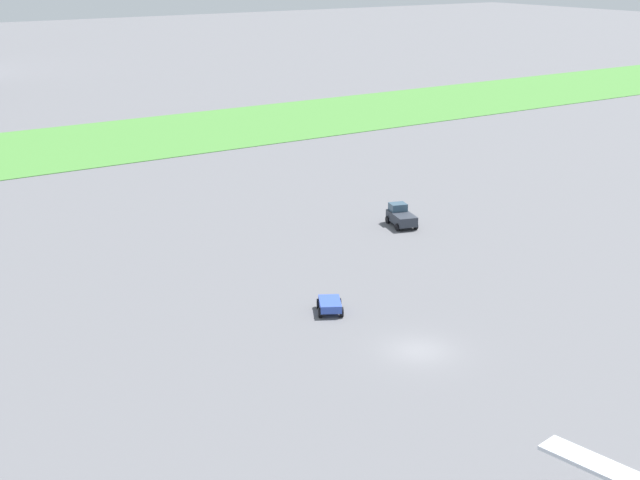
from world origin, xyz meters
TOP-DOWN VIEW (x-y plane):
  - ground_plane at (0.00, 0.00)m, footprint 600.00×600.00m
  - grass_taxiway_strip at (0.00, 74.17)m, footprint 360.00×28.00m
  - baggage_cart_near_gate at (-1.20, 8.42)m, footprint 2.70×2.93m
  - pushback_tug_midfield at (16.13, 21.95)m, footprint 2.89×3.97m

SIDE VIEW (x-z plane):
  - ground_plane at x=0.00m, z-range 0.00..0.00m
  - grass_taxiway_strip at x=0.00m, z-range 0.00..0.08m
  - baggage_cart_near_gate at x=-1.20m, z-range 0.12..1.02m
  - pushback_tug_midfield at x=16.13m, z-range -0.06..1.89m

